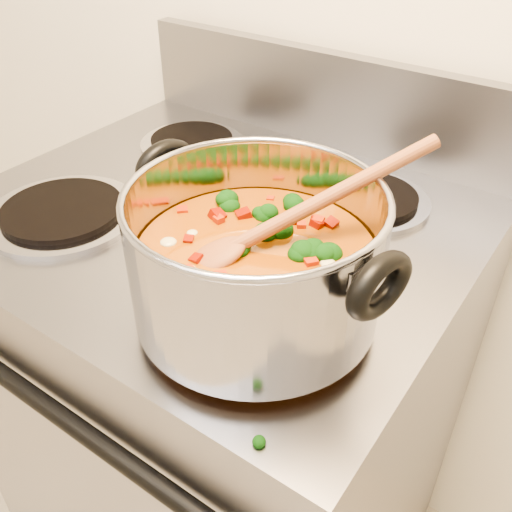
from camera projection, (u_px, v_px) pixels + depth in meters
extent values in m
cube|color=gray|center=(228.00, 411.00, 1.11)|extent=(0.73, 0.63, 0.92)
cube|color=gray|center=(322.00, 97.00, 0.99)|extent=(0.73, 0.03, 0.16)
cylinder|color=black|center=(54.00, 411.00, 0.69)|extent=(0.62, 0.02, 0.02)
cylinder|color=#A5A5AD|center=(63.00, 214.00, 0.83)|extent=(0.22, 0.22, 0.01)
cylinder|color=black|center=(62.00, 210.00, 0.82)|extent=(0.17, 0.17, 0.01)
cylinder|color=#A5A5AD|center=(259.00, 305.00, 0.66)|extent=(0.22, 0.22, 0.01)
cylinder|color=black|center=(259.00, 300.00, 0.66)|extent=(0.17, 0.17, 0.01)
cylinder|color=#A5A5AD|center=(192.00, 144.00, 1.02)|extent=(0.18, 0.18, 0.01)
cylinder|color=black|center=(192.00, 140.00, 1.01)|extent=(0.14, 0.14, 0.01)
cylinder|color=#A5A5AD|center=(369.00, 201.00, 0.85)|extent=(0.18, 0.18, 0.01)
cylinder|color=black|center=(369.00, 197.00, 0.85)|extent=(0.14, 0.14, 0.01)
cylinder|color=#9E9DA5|center=(256.00, 256.00, 0.60)|extent=(0.27, 0.27, 0.14)
torus|color=#9E9DA5|center=(256.00, 197.00, 0.56)|extent=(0.27, 0.27, 0.01)
cylinder|color=#8F3B0D|center=(256.00, 279.00, 0.62)|extent=(0.25, 0.25, 0.08)
torus|color=black|center=(166.00, 165.00, 0.66)|extent=(0.04, 0.08, 0.08)
torus|color=black|center=(380.00, 286.00, 0.48)|extent=(0.04, 0.08, 0.08)
ellipsoid|color=black|center=(283.00, 251.00, 0.59)|extent=(0.04, 0.04, 0.03)
ellipsoid|color=black|center=(344.00, 235.00, 0.61)|extent=(0.04, 0.04, 0.03)
ellipsoid|color=black|center=(219.00, 202.00, 0.67)|extent=(0.04, 0.04, 0.03)
ellipsoid|color=black|center=(196.00, 275.00, 0.56)|extent=(0.04, 0.04, 0.03)
ellipsoid|color=black|center=(344.00, 253.00, 0.58)|extent=(0.04, 0.04, 0.03)
ellipsoid|color=black|center=(204.00, 245.00, 0.60)|extent=(0.04, 0.04, 0.03)
ellipsoid|color=black|center=(233.00, 197.00, 0.68)|extent=(0.04, 0.04, 0.03)
ellipsoid|color=maroon|center=(302.00, 212.00, 0.65)|extent=(0.01, 0.01, 0.01)
ellipsoid|color=maroon|center=(326.00, 267.00, 0.57)|extent=(0.01, 0.01, 0.01)
ellipsoid|color=maroon|center=(293.00, 318.00, 0.51)|extent=(0.01, 0.01, 0.01)
ellipsoid|color=maroon|center=(349.00, 279.00, 0.55)|extent=(0.01, 0.01, 0.01)
ellipsoid|color=maroon|center=(346.00, 239.00, 0.61)|extent=(0.01, 0.01, 0.01)
ellipsoid|color=maroon|center=(177.00, 293.00, 0.53)|extent=(0.01, 0.01, 0.01)
ellipsoid|color=maroon|center=(343.00, 239.00, 0.60)|extent=(0.01, 0.01, 0.01)
ellipsoid|color=maroon|center=(186.00, 258.00, 0.58)|extent=(0.01, 0.01, 0.01)
ellipsoid|color=maroon|center=(176.00, 214.00, 0.64)|extent=(0.01, 0.01, 0.01)
ellipsoid|color=maroon|center=(320.00, 285.00, 0.54)|extent=(0.01, 0.01, 0.01)
ellipsoid|color=maroon|center=(261.00, 204.00, 0.66)|extent=(0.01, 0.01, 0.01)
ellipsoid|color=maroon|center=(313.00, 303.00, 0.52)|extent=(0.01, 0.01, 0.01)
ellipsoid|color=maroon|center=(291.00, 240.00, 0.60)|extent=(0.01, 0.01, 0.01)
ellipsoid|color=#9F2508|center=(163.00, 235.00, 0.61)|extent=(0.01, 0.01, 0.01)
ellipsoid|color=#9F2508|center=(269.00, 284.00, 0.54)|extent=(0.01, 0.01, 0.01)
ellipsoid|color=#9F2508|center=(215.00, 284.00, 0.54)|extent=(0.01, 0.01, 0.01)
ellipsoid|color=#9F2508|center=(327.00, 266.00, 0.57)|extent=(0.01, 0.01, 0.01)
ellipsoid|color=#9F2508|center=(252.00, 230.00, 0.62)|extent=(0.01, 0.01, 0.01)
ellipsoid|color=#9F2508|center=(226.00, 222.00, 0.63)|extent=(0.01, 0.01, 0.01)
ellipsoid|color=#9F2508|center=(337.00, 272.00, 0.56)|extent=(0.01, 0.01, 0.01)
ellipsoid|color=#9F2508|center=(212.00, 254.00, 0.58)|extent=(0.01, 0.01, 0.01)
ellipsoid|color=#9F2508|center=(241.00, 244.00, 0.60)|extent=(0.01, 0.01, 0.01)
ellipsoid|color=#9F2508|center=(247.00, 210.00, 0.65)|extent=(0.01, 0.01, 0.01)
ellipsoid|color=#9F2508|center=(355.00, 275.00, 0.55)|extent=(0.01, 0.01, 0.01)
ellipsoid|color=#C1B885|center=(223.00, 301.00, 0.52)|extent=(0.02, 0.02, 0.01)
ellipsoid|color=#C1B885|center=(291.00, 208.00, 0.66)|extent=(0.02, 0.02, 0.01)
ellipsoid|color=#C1B885|center=(262.00, 296.00, 0.53)|extent=(0.02, 0.02, 0.01)
ellipsoid|color=#C1B885|center=(239.00, 205.00, 0.66)|extent=(0.02, 0.02, 0.01)
ellipsoid|color=#C1B885|center=(212.00, 205.00, 0.66)|extent=(0.02, 0.02, 0.01)
ellipsoid|color=#C1B885|center=(296.00, 237.00, 0.61)|extent=(0.02, 0.02, 0.01)
ellipsoid|color=#C1B885|center=(185.00, 244.00, 0.60)|extent=(0.02, 0.02, 0.01)
ellipsoid|color=brown|center=(214.00, 257.00, 0.58)|extent=(0.08, 0.09, 0.04)
cylinder|color=brown|center=(326.00, 199.00, 0.58)|extent=(0.16, 0.21, 0.11)
ellipsoid|color=black|center=(93.00, 314.00, 0.65)|extent=(0.01, 0.01, 0.01)
ellipsoid|color=black|center=(368.00, 410.00, 0.54)|extent=(0.01, 0.01, 0.01)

